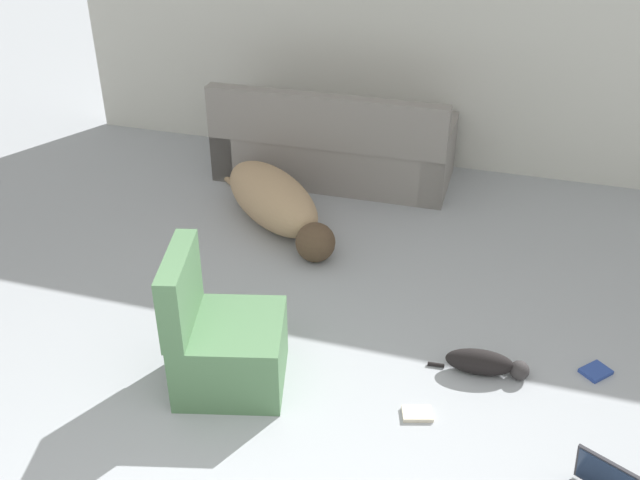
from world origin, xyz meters
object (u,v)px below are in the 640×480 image
at_px(couch, 334,148).
at_px(book_cream, 417,414).
at_px(book_blue, 596,371).
at_px(side_chair, 222,342).
at_px(cat, 485,363).
at_px(dog, 275,201).

xyz_separation_m(couch, book_cream, (1.26, -2.75, -0.26)).
height_order(couch, book_blue, couch).
height_order(book_cream, side_chair, side_chair).
xyz_separation_m(couch, book_blue, (2.20, -2.11, -0.26)).
distance_m(couch, book_blue, 3.06).
distance_m(book_blue, side_chair, 2.17).
height_order(couch, cat, couch).
distance_m(couch, book_cream, 3.04).
xyz_separation_m(book_cream, book_blue, (0.93, 0.64, 0.00)).
bearing_deg(dog, couch, 120.77).
xyz_separation_m(dog, book_blue, (2.39, -1.12, -0.20)).
relative_size(couch, dog, 1.49).
relative_size(couch, book_cream, 10.90).
height_order(dog, side_chair, side_chair).
xyz_separation_m(couch, dog, (-0.19, -0.99, -0.07)).
xyz_separation_m(cat, book_blue, (0.63, 0.19, -0.06)).
height_order(cat, side_chair, side_chair).
relative_size(dog, side_chair, 1.65).
height_order(dog, book_blue, dog).
distance_m(cat, book_blue, 0.66).
bearing_deg(couch, book_cream, 113.81).
relative_size(cat, book_blue, 2.86).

